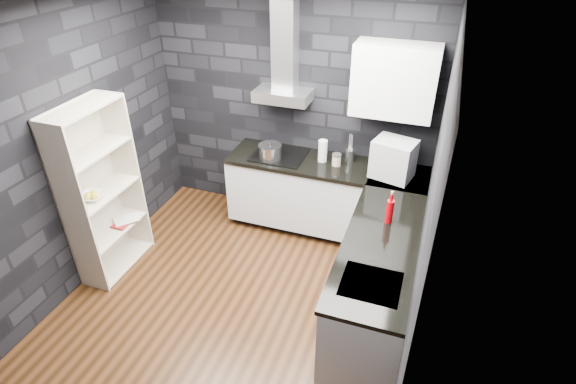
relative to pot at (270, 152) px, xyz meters
The scene contains 28 objects.
ground 1.55m from the pot, 84.39° to the right, with size 3.20×3.20×0.00m, color #432512.
ceiling 2.09m from the pot, 84.39° to the right, with size 3.20×3.20×0.00m, color silver.
wall_back 0.58m from the pot, 75.07° to the left, with size 3.20×0.05×2.70m, color black.
wall_front 2.84m from the pot, 87.62° to the right, with size 3.20×0.05×2.70m, color black.
wall_left 1.95m from the pot, 141.79° to the right, with size 0.05×3.20×2.70m, color black.
wall_right 2.14m from the pot, 34.29° to the right, with size 0.05×3.20×2.70m, color black.
toekick_back 1.13m from the pot, 13.88° to the left, with size 2.18×0.50×0.10m, color black.
toekick_right 2.04m from the pot, 36.75° to the right, with size 0.50×1.78×0.10m, color black.
counter_back_cab 0.80m from the pot, 10.33° to the left, with size 2.20×0.60×0.76m, color silver.
counter_right_cab 1.86m from the pot, 37.51° to the right, with size 0.60×1.80×0.76m, color silver.
counter_back_top 0.63m from the pot, ahead, with size 2.20×0.62×0.04m, color black.
counter_right_top 1.78m from the pot, 37.71° to the right, with size 0.62×1.80×0.04m, color black.
counter_corner_top 1.42m from the pot, ahead, with size 0.62×0.62×0.04m, color black.
hood_body 0.63m from the pot, 74.62° to the left, with size 0.60×0.34×0.12m, color silver.
hood_chimney 1.13m from the pot, 77.95° to the left, with size 0.24×0.20×0.90m, color silver.
upper_cabinet 1.51m from the pot, 11.04° to the left, with size 0.80×0.35×0.70m, color white.
cooktop 0.15m from the pot, 59.33° to the left, with size 0.58×0.50×0.01m, color black.
sink_rim 2.13m from the pot, 48.26° to the right, with size 0.44×0.40×0.01m, color silver.
pot is the anchor object (origin of this frame).
glass_vase 0.58m from the pot, 14.93° to the left, with size 0.10×0.10×0.24m, color white.
storage_jar 0.73m from the pot, ahead, with size 0.10×0.10×0.12m, color tan.
utensil_crock 0.87m from the pot, 16.54° to the left, with size 0.10×0.10×0.13m, color #BCBCC1.
appliance_garage 1.34m from the pot, ahead, with size 0.40×0.31×0.40m, color #A5A6AC.
red_bottle 1.61m from the pot, 28.30° to the right, with size 0.06×0.06×0.22m, color #A40007.
bookshelf 1.78m from the pot, 137.24° to the right, with size 0.34×0.80×1.80m, color beige.
fruit_bowl 1.86m from the pot, 134.45° to the right, with size 0.22×0.22×0.06m, color white.
book_red 1.76m from the pot, 140.37° to the right, with size 0.16×0.02×0.22m, color maroon.
book_second 1.68m from the pot, 143.14° to the right, with size 0.18×0.02×0.25m, color #B2B2B2.
Camera 1 is at (1.53, -2.92, 3.25)m, focal length 28.00 mm.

